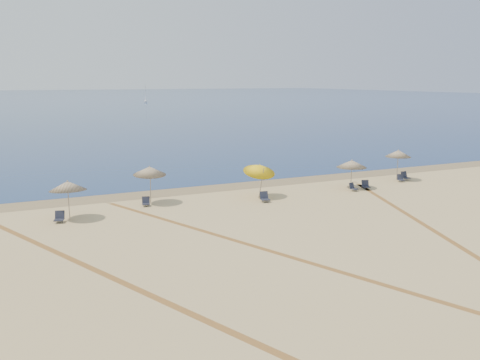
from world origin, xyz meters
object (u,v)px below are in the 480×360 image
object	(u,v)px
chair_2	(59,217)
sailboat_0	(145,97)
umbrella_2	(150,171)
umbrella_3	(260,169)
chair_6	(366,185)
chair_3	(146,202)
umbrella_1	(68,186)
umbrella_5	(398,153)
chair_4	(265,197)
umbrella_4	(352,164)
chair_7	(401,178)
chair_8	(405,176)
chair_5	(353,187)

from	to	relation	value
chair_2	sailboat_0	world-z (taller)	sailboat_0
umbrella_2	umbrella_3	bearing A→B (deg)	-11.01
chair_6	chair_3	bearing A→B (deg)	-165.79
umbrella_1	chair_6	size ratio (longest dim) A/B	3.02
umbrella_5	sailboat_0	xyz separation A→B (m)	(16.61, 153.23, -0.29)
chair_3	chair_4	xyz separation A→B (m)	(7.69, -2.19, 0.04)
umbrella_4	umbrella_5	xyz separation A→B (m)	(5.45, 1.07, 0.33)
umbrella_1	umbrella_4	world-z (taller)	umbrella_1
umbrella_2	umbrella_5	xyz separation A→B (m)	(20.78, -0.44, -0.02)
chair_3	chair_7	world-z (taller)	chair_3
umbrella_5	chair_7	xyz separation A→B (m)	(-0.21, -0.70, -1.96)
umbrella_1	chair_8	world-z (taller)	umbrella_1
chair_8	sailboat_0	world-z (taller)	sailboat_0
umbrella_4	sailboat_0	world-z (taller)	sailboat_0
chair_5	chair_8	world-z (taller)	chair_8
chair_2	chair_6	world-z (taller)	chair_6
chair_3	umbrella_3	bearing A→B (deg)	6.99
chair_5	chair_6	bearing A→B (deg)	-8.86
chair_6	chair_7	distance (m)	4.52
chair_4	umbrella_4	bearing A→B (deg)	17.71
chair_8	umbrella_5	bearing A→B (deg)	153.43
umbrella_2	chair_4	size ratio (longest dim) A/B	3.44
umbrella_2	umbrella_3	size ratio (longest dim) A/B	0.97
chair_4	chair_8	xyz separation A→B (m)	(14.20, 2.04, -0.00)
chair_7	chair_8	world-z (taller)	chair_8
umbrella_2	chair_6	world-z (taller)	umbrella_2
umbrella_3	chair_4	size ratio (longest dim) A/B	3.56
umbrella_3	umbrella_5	world-z (taller)	umbrella_3
umbrella_5	umbrella_1	bearing A→B (deg)	-176.93
umbrella_1	chair_7	world-z (taller)	umbrella_1
chair_8	chair_3	bearing A→B (deg)	176.16
umbrella_5	chair_7	world-z (taller)	umbrella_5
chair_2	chair_6	bearing A→B (deg)	16.42
chair_3	chair_5	world-z (taller)	chair_5
chair_3	chair_7	bearing A→B (deg)	11.80
umbrella_3	umbrella_4	size ratio (longest dim) A/B	1.18
umbrella_4	sailboat_0	size ratio (longest dim) A/B	0.36
chair_6	chair_7	bearing A→B (deg)	33.70
umbrella_3	sailboat_0	xyz separation A→B (m)	(29.91, 154.24, -0.15)
umbrella_3	chair_8	distance (m)	14.08
chair_3	sailboat_0	world-z (taller)	sailboat_0
chair_6	umbrella_4	bearing A→B (deg)	160.23
chair_6	sailboat_0	bearing A→B (deg)	102.09
chair_6	chair_5	bearing A→B (deg)	-151.60
umbrella_3	chair_3	xyz separation A→B (m)	(-7.94, 0.89, -1.81)
umbrella_3	chair_2	xyz separation A→B (m)	(-13.51, -0.85, -1.79)
chair_8	sailboat_0	bearing A→B (deg)	80.62
chair_2	chair_5	xyz separation A→B (m)	(20.89, -0.12, -0.02)
chair_2	sailboat_0	xyz separation A→B (m)	(43.42, 155.09, 1.64)
chair_7	umbrella_4	bearing A→B (deg)	-154.92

